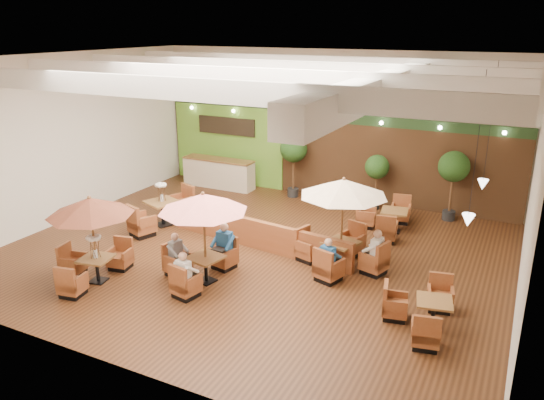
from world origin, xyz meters
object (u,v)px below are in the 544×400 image
Objects in this scene: diner_1 at (224,242)px; diner_4 at (375,247)px; table_1 at (202,217)px; topiary_2 at (454,169)px; topiary_1 at (377,169)px; diner_2 at (177,249)px; table_3 at (163,211)px; table_0 at (90,220)px; booth_divider at (256,234)px; table_5 at (385,220)px; service_counter at (219,173)px; diner_3 at (329,255)px; diner_0 at (185,269)px; topiary_0 at (294,151)px; table_4 at (422,312)px; table_2 at (343,207)px.

diner_4 is at bearing -156.08° from diner_1.
topiary_2 is (4.94, 7.51, 0.01)m from table_1.
topiary_1 reaches higher than diner_1.
topiary_1 is at bearing 164.79° from diner_2.
table_3 is 3.58× the size of diner_1.
topiary_2 is at bearing 39.04° from table_0.
booth_divider is 2.73m from diner_2.
table_5 is 3.50× the size of diner_2.
topiary_2 is at bearing 1.27° from service_counter.
table_1 is at bearing -60.79° from service_counter.
table_1 is 3.35× the size of diner_3.
service_counter is 4.04× the size of diner_0.
service_counter is 3.58× the size of diner_1.
table_0 is 8.91m from topiary_0.
table_4 is at bearing -66.57° from topiary_1.
table_4 is at bearing -36.00° from service_counter.
diner_2 is (0.03, -7.52, -1.06)m from topiary_0.
table_1 reaches higher than topiary_0.
diner_1 reaches higher than diner_3.
table_5 is at bearing -131.49° from topiary_2.
table_1 reaches higher than diner_4.
booth_divider is 7.53× the size of diner_1.
table_0 reaches higher than table_5.
topiary_1 is 2.77× the size of diner_2.
topiary_0 reaches higher than table_4.
diner_1 is at bearing 97.91° from table_1.
topiary_0 is at bearing 142.85° from table_2.
table_2 is 3.33m from diner_1.
service_counter is 1.29× the size of table_4.
table_4 is (7.97, 1.61, -1.37)m from table_0.
topiary_1 is 2.47× the size of diner_4.
booth_divider is 3.41m from diner_0.
table_3 is at bearing 152.99° from table_4.
diner_0 is at bearing -124.73° from table_5.
table_2 reaches higher than table_4.
table_3 is 6.47m from diner_3.
booth_divider is at bearing 172.75° from diner_3.
table_4 is at bearing -75.68° from table_5.
table_5 is 3.12× the size of diner_4.
diner_4 is (-1.14, -5.13, -1.02)m from topiary_2.
table_5 is 4.20m from diner_3.
diner_1 reaches higher than table_4.
table_5 is (7.35, -1.70, -0.24)m from service_counter.
table_5 is at bearing 99.95° from table_2.
service_counter is 8.46m from table_1.
topiary_0 is at bearing 3.55° from service_counter.
diner_1 is at bearing -57.16° from service_counter.
topiary_1 is (-3.10, 7.14, 1.17)m from table_4.
table_1 is 1.24× the size of topiary_1.
table_3 is 4.00m from diner_1.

